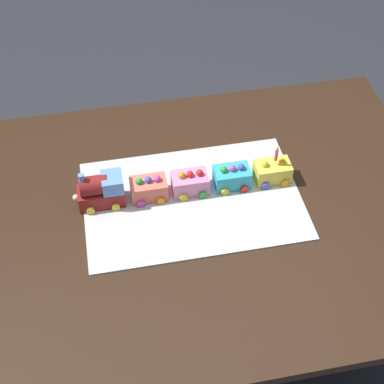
{
  "coord_description": "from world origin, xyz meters",
  "views": [
    {
      "loc": [
        -0.2,
        -1.0,
        1.92
      ],
      "look_at": [
        -0.0,
        0.04,
        0.77
      ],
      "focal_mm": 53.25,
      "sensor_mm": 36.0,
      "label": 1
    }
  ],
  "objects": [
    {
      "name": "cake_car_tanker_lemon",
      "position": [
        0.24,
        0.08,
        0.77
      ],
      "size": [
        0.1,
        0.08,
        0.07
      ],
      "color": "#F4E04C",
      "rests_on": "cake_board"
    },
    {
      "name": "birthday_candle",
      "position": [
        0.24,
        0.08,
        0.84
      ],
      "size": [
        0.01,
        0.01,
        0.05
      ],
      "color": "#F24C59",
      "rests_on": "cake_car_tanker_lemon"
    },
    {
      "name": "cake_car_flatbed_bubblegum",
      "position": [
        0.0,
        0.08,
        0.77
      ],
      "size": [
        0.1,
        0.08,
        0.07
      ],
      "color": "pink",
      "rests_on": "cake_board"
    },
    {
      "name": "cake_locomotive",
      "position": [
        -0.24,
        0.08,
        0.79
      ],
      "size": [
        0.14,
        0.08,
        0.12
      ],
      "color": "maroon",
      "rests_on": "cake_board"
    },
    {
      "name": "cake_car_caboose_coral",
      "position": [
        -0.12,
        0.08,
        0.77
      ],
      "size": [
        0.1,
        0.08,
        0.07
      ],
      "color": "#F27260",
      "rests_on": "cake_board"
    },
    {
      "name": "ground_plane",
      "position": [
        0.0,
        0.0,
        0.0
      ],
      "size": [
        8.0,
        8.0,
        0.0
      ],
      "primitive_type": "plane",
      "color": "#2D3038"
    },
    {
      "name": "cake_board",
      "position": [
        -0.0,
        0.04,
        0.74
      ],
      "size": [
        0.6,
        0.4,
        0.0
      ],
      "primitive_type": "cube",
      "color": "silver",
      "rests_on": "dining_table"
    },
    {
      "name": "cake_car_hopper_turquoise",
      "position": [
        0.12,
        0.08,
        0.77
      ],
      "size": [
        0.1,
        0.08,
        0.07
      ],
      "color": "#38B7C6",
      "rests_on": "cake_board"
    },
    {
      "name": "dining_table",
      "position": [
        0.0,
        0.0,
        0.63
      ],
      "size": [
        1.4,
        1.0,
        0.74
      ],
      "color": "#382316",
      "rests_on": "ground"
    }
  ]
}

